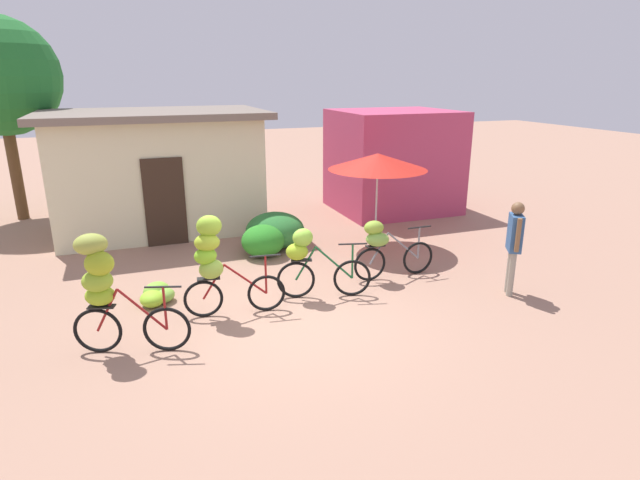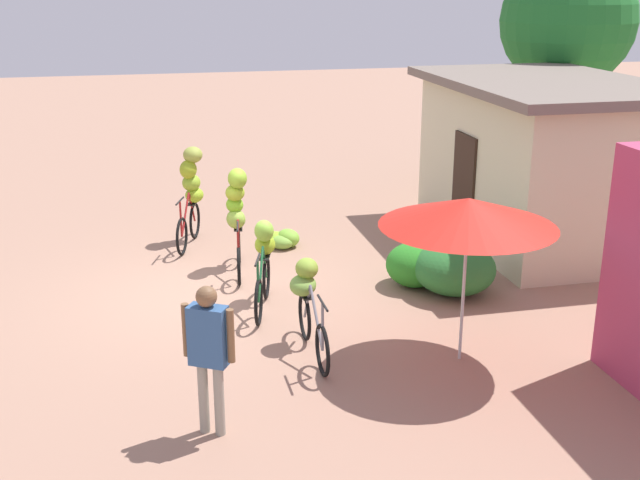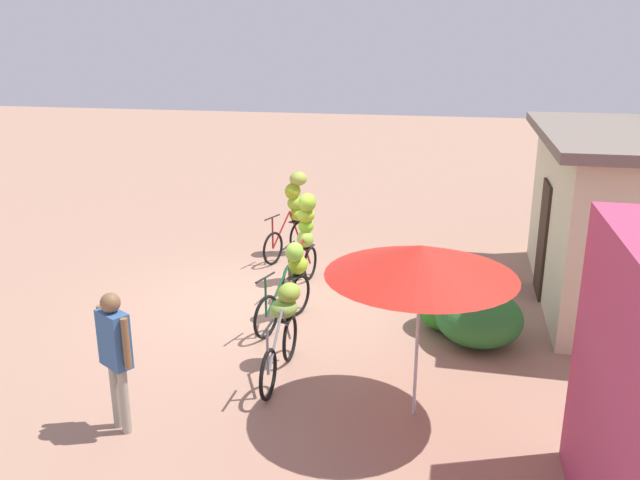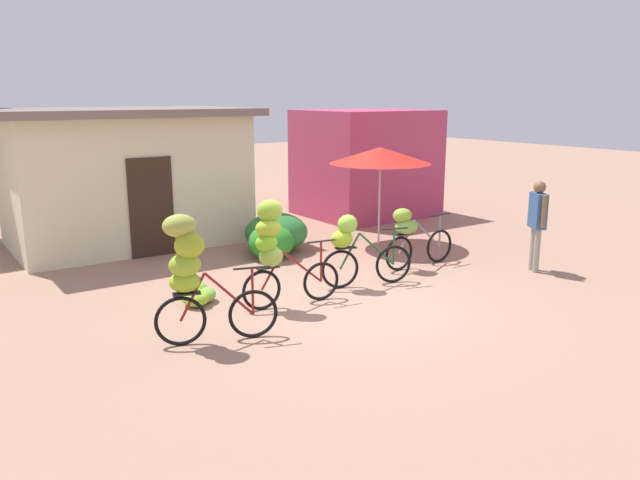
# 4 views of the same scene
# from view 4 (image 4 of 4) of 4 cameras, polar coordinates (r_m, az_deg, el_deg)

# --- Properties ---
(ground_plane) EXTENTS (60.00, 60.00, 0.00)m
(ground_plane) POSITION_cam_4_polar(r_m,az_deg,el_deg) (9.86, 3.02, -5.86)
(ground_plane) COLOR #9F7661
(building_low) EXTENTS (5.25, 3.48, 2.92)m
(building_low) POSITION_cam_4_polar(r_m,az_deg,el_deg) (14.32, -17.28, 5.61)
(building_low) COLOR beige
(building_low) RESTS_ON ground
(shop_pink) EXTENTS (3.20, 2.80, 2.81)m
(shop_pink) POSITION_cam_4_polar(r_m,az_deg,el_deg) (17.07, 4.17, 7.02)
(shop_pink) COLOR #B33B60
(shop_pink) RESTS_ON ground
(hedge_bush_front_left) EXTENTS (0.93, 0.90, 0.69)m
(hedge_bush_front_left) POSITION_cam_4_polar(r_m,az_deg,el_deg) (12.47, -4.48, -0.19)
(hedge_bush_front_left) COLOR #2A8423
(hedge_bush_front_left) RESTS_ON ground
(hedge_bush_front_right) EXTENTS (1.32, 1.27, 0.80)m
(hedge_bush_front_right) POSITION_cam_4_polar(r_m,az_deg,el_deg) (13.07, -4.01, 0.70)
(hedge_bush_front_right) COLOR #2B7230
(hedge_bush_front_right) RESTS_ON ground
(market_umbrella) EXTENTS (2.17, 2.17, 2.13)m
(market_umbrella) POSITION_cam_4_polar(r_m,az_deg,el_deg) (13.43, 5.52, 7.69)
(market_umbrella) COLOR beige
(market_umbrella) RESTS_ON ground
(bicycle_leftmost) EXTENTS (1.56, 0.65, 1.74)m
(bicycle_leftmost) POSITION_cam_4_polar(r_m,az_deg,el_deg) (8.19, -11.54, -2.54)
(bicycle_leftmost) COLOR black
(bicycle_leftmost) RESTS_ON ground
(bicycle_near_pile) EXTENTS (1.64, 0.41, 1.69)m
(bicycle_near_pile) POSITION_cam_4_polar(r_m,az_deg,el_deg) (9.43, -4.14, -0.55)
(bicycle_near_pile) COLOR black
(bicycle_near_pile) RESTS_ON ground
(bicycle_center_loaded) EXTENTS (1.61, 0.56, 1.26)m
(bicycle_center_loaded) POSITION_cam_4_polar(r_m,az_deg,el_deg) (10.54, 3.15, -0.56)
(bicycle_center_loaded) COLOR black
(bicycle_center_loaded) RESTS_ON ground
(bicycle_by_shop) EXTENTS (1.69, 0.46, 1.17)m
(bicycle_by_shop) POSITION_cam_4_polar(r_m,az_deg,el_deg) (11.79, 8.28, 0.66)
(bicycle_by_shop) COLOR black
(bicycle_by_shop) RESTS_ON ground
(banana_pile_on_ground) EXTENTS (0.69, 0.76, 0.32)m
(banana_pile_on_ground) POSITION_cam_4_polar(r_m,az_deg,el_deg) (10.06, -11.08, -4.89)
(banana_pile_on_ground) COLOR #7CB23F
(banana_pile_on_ground) RESTS_ON ground
(person_vendor) EXTENTS (0.37, 0.51, 1.68)m
(person_vendor) POSITION_cam_4_polar(r_m,az_deg,el_deg) (12.11, 19.20, 2.04)
(person_vendor) COLOR gray
(person_vendor) RESTS_ON ground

